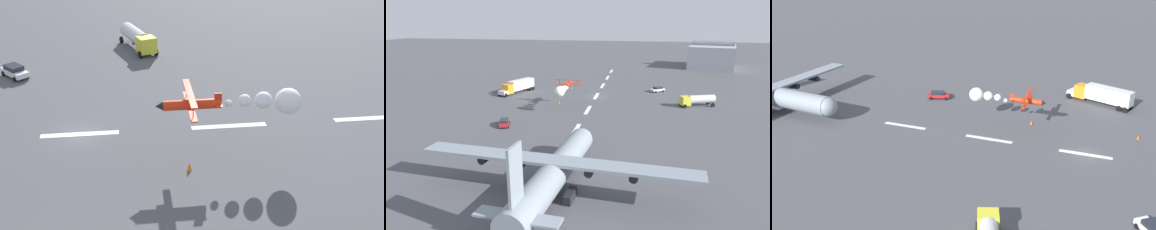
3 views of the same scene
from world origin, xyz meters
The scene contains 16 objects.
ground_plane centered at (0.00, 0.00, 0.00)m, with size 440.00×440.00×0.00m, color #4C4C51.
runway_stripe_0 centered at (-46.75, 0.00, 0.01)m, with size 8.00×0.90×0.01m, color white.
runway_stripe_1 centered at (-31.17, 0.00, 0.01)m, with size 8.00×0.90×0.01m, color white.
runway_stripe_2 centered at (-15.58, 0.00, 0.01)m, with size 8.00×0.90×0.01m, color white.
runway_stripe_3 centered at (0.00, 0.00, 0.01)m, with size 8.00×0.90×0.01m, color white.
runway_stripe_4 centered at (15.58, 0.00, 0.01)m, with size 8.00×0.90×0.01m, color white.
runway_stripe_5 centered at (31.17, 0.00, 0.01)m, with size 8.00×0.90×0.01m, color white.
cargo_transport_plane centered at (56.90, 2.43, 3.23)m, with size 28.32×36.85×10.86m.
stunt_biplane_red centered at (17.20, -5.93, 5.34)m, with size 13.66×6.81×2.50m.
semi_truck_orange centered at (-0.45, -23.68, 2.11)m, with size 13.22×7.56×3.70m.
fuel_tanker_truck centered at (7.03, 26.68, 1.74)m, with size 5.44×9.16×2.90m.
followme_car_yellow centered at (31.44, -15.24, 0.81)m, with size 4.80×3.03×1.52m.
airport_staff_sedan centered at (-9.11, 17.48, 0.81)m, with size 4.00×4.39×1.52m.
hangar_building centered at (-66.07, 42.41, 5.07)m, with size 27.92×23.25×12.28m.
traffic_cone_near centered at (-7.53, -8.75, 0.38)m, with size 0.44×0.44×0.75m, color orange.
traffic_cone_far centered at (10.36, -8.54, 0.38)m, with size 0.44×0.44×0.75m, color orange.
Camera 2 is at (97.90, 12.81, 22.54)m, focal length 32.93 mm.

